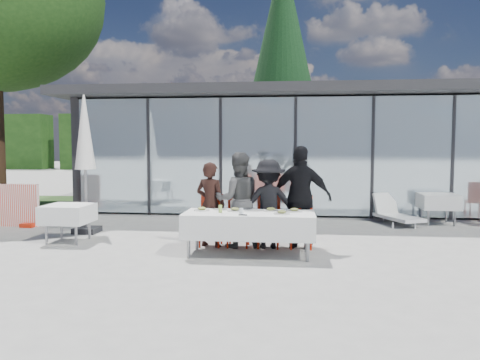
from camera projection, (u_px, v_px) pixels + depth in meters
name	position (u px, v px, depth m)	size (l,w,h in m)	color
ground	(238.00, 253.00, 8.29)	(90.00, 90.00, 0.00)	#9F9E97
pavilion	(323.00, 139.00, 16.01)	(14.80, 8.80, 3.44)	gray
treeline	(253.00, 142.00, 36.10)	(62.50, 2.00, 4.40)	#163310
dining_table	(249.00, 225.00, 8.12)	(2.26, 0.96, 0.75)	white
diner_a	(210.00, 204.00, 8.82)	(0.58, 0.58, 1.60)	black
diner_chair_a	(211.00, 217.00, 8.95)	(0.44, 0.44, 0.97)	red
diner_b	(238.00, 200.00, 8.76)	(0.87, 0.87, 1.78)	#4B4B4B
diner_chair_b	(239.00, 218.00, 8.89)	(0.44, 0.44, 0.97)	red
diner_c	(268.00, 204.00, 8.70)	(1.07, 1.07, 1.65)	black
diner_chair_c	(269.00, 218.00, 8.83)	(0.44, 0.44, 0.97)	red
diner_d	(301.00, 197.00, 8.62)	(1.12, 1.12, 1.91)	black
diner_chair_d	(301.00, 219.00, 8.77)	(0.44, 0.44, 0.97)	red
plate_a	(202.00, 209.00, 8.33)	(0.28, 0.28, 0.07)	silver
plate_b	(235.00, 210.00, 8.26)	(0.28, 0.28, 0.07)	silver
plate_c	(271.00, 210.00, 8.27)	(0.28, 0.28, 0.07)	silver
plate_d	(294.00, 210.00, 8.18)	(0.28, 0.28, 0.07)	silver
plate_extra	(282.00, 213.00, 7.91)	(0.28, 0.28, 0.07)	silver
juice_bottle	(220.00, 209.00, 8.07)	(0.06, 0.06, 0.14)	#9EC552
drinking_glasses	(241.00, 211.00, 7.94)	(0.07, 0.07, 0.10)	silver
folded_eyeglasses	(243.00, 215.00, 7.77)	(0.14, 0.03, 0.01)	black
spare_table_left	(68.00, 214.00, 9.26)	(0.86, 0.86, 0.74)	white
spare_table_right	(438.00, 201.00, 11.34)	(0.86, 0.86, 0.74)	white
market_umbrella	(85.00, 142.00, 10.10)	(0.50, 0.50, 3.00)	black
lounger	(395.00, 213.00, 11.41)	(1.09, 1.46, 0.72)	white
conifer_tree	(282.00, 53.00, 20.68)	(4.00, 4.00, 10.50)	#382316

